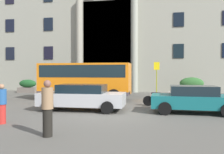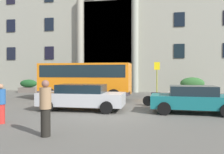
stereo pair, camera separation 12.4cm
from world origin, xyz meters
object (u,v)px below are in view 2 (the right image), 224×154
at_px(hedge_planter_entrance_right, 192,87).
at_px(pedestrian_woman_with_bag, 1,104).
at_px(hedge_planter_west, 77,87).
at_px(bus_stop_sign, 157,76).
at_px(pedestrian_man_crossing, 46,108).
at_px(scooter_by_planter, 158,99).
at_px(orange_minibus, 86,78).
at_px(white_taxi_kerbside, 193,99).
at_px(parked_sedan_second, 82,97).
at_px(hedge_planter_entrance_left, 111,86).
at_px(hedge_planter_far_east, 29,86).

distance_m(hedge_planter_entrance_right, pedestrian_woman_with_bag, 16.14).
distance_m(hedge_planter_west, pedestrian_woman_with_bag, 13.07).
distance_m(bus_stop_sign, hedge_planter_entrance_right, 4.31).
height_order(bus_stop_sign, pedestrian_man_crossing, bus_stop_sign).
xyz_separation_m(scooter_by_planter, pedestrian_woman_with_bag, (-6.18, -5.75, 0.32)).
height_order(hedge_planter_entrance_right, hedge_planter_west, hedge_planter_entrance_right).
xyz_separation_m(orange_minibus, pedestrian_man_crossing, (1.52, -9.68, -0.70)).
distance_m(hedge_planter_west, white_taxi_kerbside, 12.95).
relative_size(orange_minibus, parked_sedan_second, 1.45).
bearing_deg(hedge_planter_west, orange_minibus, -64.29).
xyz_separation_m(white_taxi_kerbside, scooter_by_planter, (-1.63, 1.99, -0.24)).
bearing_deg(parked_sedan_second, scooter_by_planter, 27.69).
relative_size(orange_minibus, hedge_planter_west, 3.56).
bearing_deg(white_taxi_kerbside, parked_sedan_second, -176.28).
relative_size(hedge_planter_entrance_right, white_taxi_kerbside, 0.52).
xyz_separation_m(pedestrian_man_crossing, pedestrian_woman_with_bag, (-2.57, 1.44, -0.12)).
distance_m(parked_sedan_second, white_taxi_kerbside, 5.65).
relative_size(hedge_planter_west, pedestrian_man_crossing, 1.03).
bearing_deg(hedge_planter_west, pedestrian_man_crossing, -75.19).
distance_m(hedge_planter_entrance_right, hedge_planter_west, 10.54).
distance_m(orange_minibus, pedestrian_man_crossing, 9.82).
xyz_separation_m(hedge_planter_entrance_left, hedge_planter_far_east, (-8.37, 0.23, -0.11)).
bearing_deg(hedge_planter_entrance_left, hedge_planter_west, -178.28).
distance_m(bus_stop_sign, parked_sedan_second, 7.89).
distance_m(hedge_planter_entrance_left, hedge_planter_far_east, 8.37).
bearing_deg(hedge_planter_entrance_left, pedestrian_woman_with_bag, -98.67).
relative_size(hedge_planter_entrance_right, hedge_planter_entrance_left, 1.01).
bearing_deg(pedestrian_man_crossing, pedestrian_woman_with_bag, -99.81).
relative_size(bus_stop_sign, hedge_planter_far_east, 1.52).
relative_size(hedge_planter_far_east, white_taxi_kerbside, 0.45).
xyz_separation_m(hedge_planter_west, parked_sedan_second, (3.41, -9.34, 0.07)).
bearing_deg(orange_minibus, parked_sedan_second, -76.01).
height_order(hedge_planter_far_east, scooter_by_planter, hedge_planter_far_east).
relative_size(orange_minibus, hedge_planter_entrance_right, 3.04).
bearing_deg(scooter_by_planter, pedestrian_man_crossing, -102.48).
distance_m(bus_stop_sign, white_taxi_kerbside, 6.88).
relative_size(bus_stop_sign, hedge_planter_entrance_left, 1.33).
bearing_deg(white_taxi_kerbside, hedge_planter_entrance_left, 124.59).
bearing_deg(hedge_planter_entrance_left, hedge_planter_entrance_right, 0.72).
relative_size(hedge_planter_entrance_right, scooter_by_planter, 1.13).
xyz_separation_m(bus_stop_sign, hedge_planter_entrance_left, (-4.18, 2.74, -0.99)).
height_order(hedge_planter_entrance_left, hedge_planter_west, hedge_planter_entrance_left).
bearing_deg(pedestrian_woman_with_bag, pedestrian_man_crossing, -131.19).
distance_m(hedge_planter_entrance_left, pedestrian_man_crossing, 14.57).
distance_m(hedge_planter_west, scooter_by_planter, 10.40).
relative_size(parked_sedan_second, pedestrian_man_crossing, 2.54).
relative_size(orange_minibus, scooter_by_planter, 3.43).
xyz_separation_m(orange_minibus, bus_stop_sign, (5.14, 2.14, 0.14)).
distance_m(hedge_planter_west, pedestrian_man_crossing, 14.96).
xyz_separation_m(hedge_planter_far_east, white_taxi_kerbside, (14.18, -9.57, 0.07)).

